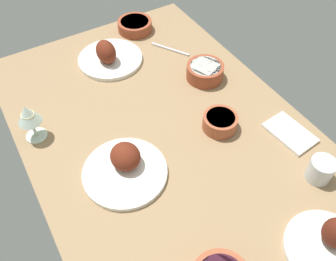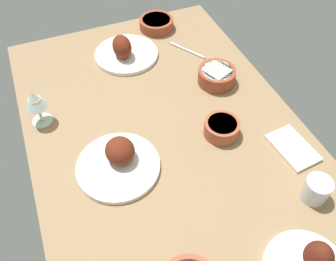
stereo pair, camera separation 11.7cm
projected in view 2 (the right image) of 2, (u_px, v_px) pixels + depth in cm
name	position (u px, v px, depth cm)	size (l,w,h in cm)	color
dining_table	(168.00, 138.00, 120.01)	(140.00, 90.00, 4.00)	#937551
plate_center_main	(119.00, 160.00, 108.52)	(25.90, 25.90, 8.98)	white
plate_near_viewer	(124.00, 52.00, 143.20)	(25.79, 25.79, 10.38)	white
bowl_cream	(217.00, 76.00, 133.06)	(14.09, 14.09, 5.82)	brown
bowl_pasta	(222.00, 128.00, 116.62)	(11.69, 11.69, 5.22)	#A35133
bowl_potatoes	(156.00, 23.00, 156.80)	(14.99, 14.99, 4.62)	brown
wine_glass	(35.00, 101.00, 114.81)	(7.60, 7.60, 14.00)	silver
water_tumbler	(316.00, 190.00, 100.37)	(7.57, 7.57, 7.51)	silver
folded_napkin	(293.00, 148.00, 114.04)	(16.23, 10.37, 1.20)	white
fork_loose	(187.00, 50.00, 147.59)	(17.46, 0.90, 0.80)	silver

